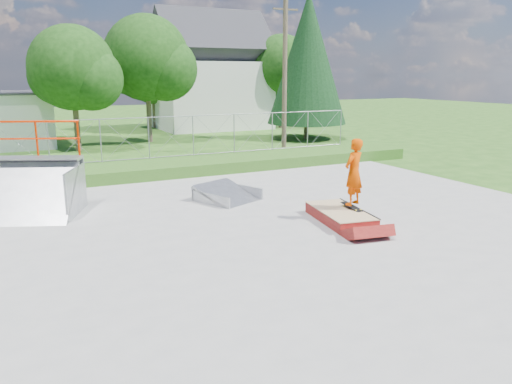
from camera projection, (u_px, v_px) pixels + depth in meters
ground at (259, 240)px, 12.48m from camera, size 120.00×120.00×0.00m
concrete_pad at (259, 239)px, 12.48m from camera, size 20.00×16.00×0.04m
grass_berm at (156, 168)px, 20.71m from camera, size 24.00×3.00×0.50m
grind_box at (340, 216)px, 13.97m from camera, size 1.55×2.55×0.35m
quarter_pipe at (26, 172)px, 14.23m from camera, size 3.36×3.14×2.69m
flat_bank_ramp at (228, 194)px, 16.29m from camera, size 2.19×2.25×0.50m
skateboard at (352, 207)px, 14.05m from camera, size 0.25×0.80×0.13m
skater at (354, 175)px, 13.84m from camera, size 0.80×0.67×1.86m
chain_link_fence at (149, 138)px, 21.32m from camera, size 20.00×0.06×1.80m
gable_house at (211, 78)px, 38.18m from camera, size 8.40×6.08×8.94m
utility_pole at (285, 76)px, 25.28m from camera, size 0.24×0.24×8.00m
tree_left_near at (78, 71)px, 26.31m from camera, size 4.76×4.48×6.65m
tree_center at (152, 61)px, 29.86m from camera, size 5.44×5.12×7.60m
tree_right_far at (285, 68)px, 38.40m from camera, size 5.10×4.80×7.12m
tree_back_mid at (156, 81)px, 38.20m from camera, size 4.08×3.84×5.70m
conifer_tree at (308, 59)px, 31.35m from camera, size 5.04×5.04×9.10m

